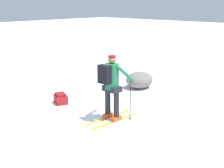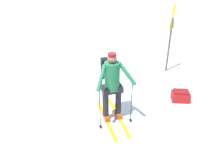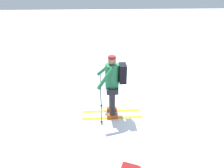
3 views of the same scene
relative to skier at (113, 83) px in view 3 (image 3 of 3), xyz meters
The scene contains 2 objects.
ground_plane 1.31m from the skier, 144.10° to the right, with size 80.00×80.00×0.00m, color white.
skier is the anchor object (origin of this frame).
Camera 3 is at (1.08, 4.51, 3.06)m, focal length 28.00 mm.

